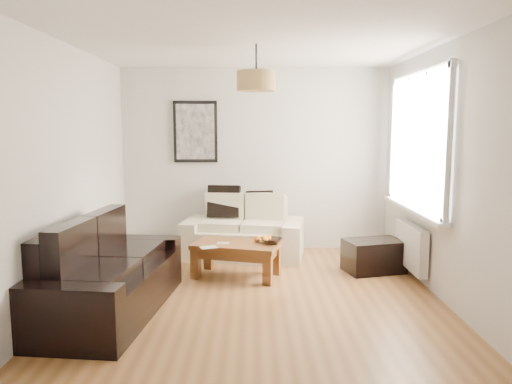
{
  "coord_description": "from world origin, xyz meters",
  "views": [
    {
      "loc": [
        -0.04,
        -4.77,
        1.76
      ],
      "look_at": [
        0.0,
        0.6,
        1.05
      ],
      "focal_mm": 34.26,
      "sensor_mm": 36.0,
      "label": 1
    }
  ],
  "objects_px": {
    "sofa_leather": "(107,269)",
    "ottoman": "(374,256)",
    "coffee_table": "(237,260)",
    "loveseat_cream": "(244,228)"
  },
  "relations": [
    {
      "from": "sofa_leather",
      "to": "ottoman",
      "type": "xyz_separation_m",
      "value": [
        2.88,
        1.3,
        -0.22
      ]
    },
    {
      "from": "sofa_leather",
      "to": "coffee_table",
      "type": "relative_size",
      "value": 1.95
    },
    {
      "from": "coffee_table",
      "to": "sofa_leather",
      "type": "bearing_deg",
      "value": -137.15
    },
    {
      "from": "loveseat_cream",
      "to": "sofa_leather",
      "type": "relative_size",
      "value": 0.82
    },
    {
      "from": "loveseat_cream",
      "to": "coffee_table",
      "type": "xyz_separation_m",
      "value": [
        -0.07,
        -0.92,
        -0.19
      ]
    },
    {
      "from": "loveseat_cream",
      "to": "ottoman",
      "type": "bearing_deg",
      "value": -15.13
    },
    {
      "from": "loveseat_cream",
      "to": "sofa_leather",
      "type": "bearing_deg",
      "value": -112.8
    },
    {
      "from": "coffee_table",
      "to": "ottoman",
      "type": "bearing_deg",
      "value": 6.37
    },
    {
      "from": "loveseat_cream",
      "to": "sofa_leather",
      "type": "height_order",
      "value": "sofa_leather"
    },
    {
      "from": "loveseat_cream",
      "to": "sofa_leather",
      "type": "xyz_separation_m",
      "value": [
        -1.27,
        -2.03,
        0.02
      ]
    }
  ]
}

